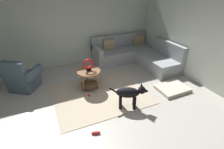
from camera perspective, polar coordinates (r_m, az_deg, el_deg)
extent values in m
cube|color=#B7B2A8|center=(3.86, -2.49, -13.12)|extent=(6.00, 6.00, 0.10)
cube|color=silver|center=(5.85, -14.14, 16.16)|extent=(6.00, 0.12, 2.70)
cube|color=silver|center=(4.94, 31.21, 10.85)|extent=(0.12, 6.00, 2.70)
cube|color=#BCAD93|center=(4.38, -4.14, -6.49)|extent=(2.30, 1.90, 0.01)
cube|color=#9EA3A8|center=(6.24, 3.92, 6.72)|extent=(2.20, 0.85, 0.42)
cube|color=#9EA3A8|center=(6.40, 2.54, 11.47)|extent=(2.20, 0.14, 0.46)
cube|color=#9EA3A8|center=(5.74, 15.20, 3.75)|extent=(0.85, 1.40, 0.42)
cube|color=#9EA3A8|center=(5.80, 18.53, 8.25)|extent=(0.14, 1.40, 0.46)
cube|color=#9EA3A8|center=(5.74, -5.10, 8.14)|extent=(0.16, 0.85, 0.22)
cube|color=tan|center=(6.65, 9.03, 11.27)|extent=(0.40, 0.22, 0.39)
cube|color=tan|center=(6.08, -1.11, 10.00)|extent=(0.40, 0.23, 0.39)
cube|color=#4C6070|center=(5.07, -27.42, -2.17)|extent=(0.84, 0.84, 0.40)
cube|color=#4C6070|center=(4.71, -30.30, 0.96)|extent=(0.57, 0.46, 0.48)
cube|color=#4C6070|center=(5.15, -31.27, 1.24)|extent=(0.43, 0.55, 0.22)
cube|color=#4C6070|center=(4.73, -24.86, 0.61)|extent=(0.43, 0.55, 0.22)
cylinder|color=brown|center=(4.36, -7.88, 1.02)|extent=(0.60, 0.60, 0.04)
cylinder|color=brown|center=(4.54, -7.58, -3.13)|extent=(0.45, 0.45, 0.02)
cylinder|color=brown|center=(4.67, -8.45, -0.82)|extent=(0.04, 0.04, 0.50)
cylinder|color=brown|center=(4.36, -9.57, -3.20)|extent=(0.04, 0.04, 0.50)
cylinder|color=brown|center=(4.45, -4.94, -2.19)|extent=(0.04, 0.04, 0.50)
cube|color=black|center=(4.34, -7.92, 1.55)|extent=(0.12, 0.08, 0.05)
torus|color=red|center=(4.27, -8.06, 3.50)|extent=(0.28, 0.06, 0.28)
cube|color=beige|center=(4.78, 19.71, -4.45)|extent=(0.80, 0.60, 0.09)
cylinder|color=black|center=(3.94, 7.44, -8.45)|extent=(0.07, 0.07, 0.32)
cylinder|color=black|center=(3.82, 7.58, -9.71)|extent=(0.07, 0.07, 0.32)
cylinder|color=black|center=(3.92, 2.85, -8.38)|extent=(0.07, 0.07, 0.32)
cylinder|color=black|center=(3.81, 2.83, -9.63)|extent=(0.07, 0.07, 0.32)
ellipsoid|color=black|center=(3.73, 5.34, -6.06)|extent=(0.56, 0.43, 0.24)
sphere|color=black|center=(3.71, 10.04, -5.21)|extent=(0.17, 0.17, 0.17)
ellipsoid|color=black|center=(3.74, 11.18, -5.47)|extent=(0.14, 0.12, 0.07)
cone|color=black|center=(3.69, 9.96, -3.33)|extent=(0.06, 0.06, 0.07)
cone|color=black|center=(3.61, 10.10, -4.08)|extent=(0.06, 0.06, 0.07)
cylinder|color=black|center=(3.70, 0.55, -5.43)|extent=(0.20, 0.12, 0.16)
sphere|color=red|center=(4.30, -7.71, -6.94)|extent=(0.07, 0.07, 0.07)
ellipsoid|color=red|center=(3.37, -5.49, -19.00)|extent=(0.19, 0.11, 0.06)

